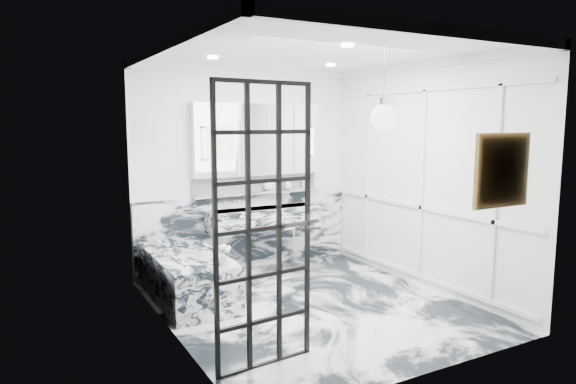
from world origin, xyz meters
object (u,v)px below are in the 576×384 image
trough_sink (264,218)px  mirror_cabinet (258,139)px  crittall_door (264,229)px  bathtub (187,276)px

trough_sink → mirror_cabinet: bearing=90.0°
crittall_door → trough_sink: bearing=59.4°
bathtub → crittall_door: bearing=-87.8°
trough_sink → mirror_cabinet: size_ratio=0.84×
crittall_door → bathtub: (-0.07, 1.91, -0.91)m
crittall_door → mirror_cabinet: 3.08m
trough_sink → mirror_cabinet: (-0.00, 0.17, 1.09)m
crittall_door → mirror_cabinet: (1.25, 2.74, 0.63)m
mirror_cabinet → bathtub: mirror_cabinet is taller
mirror_cabinet → bathtub: size_ratio=1.15×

